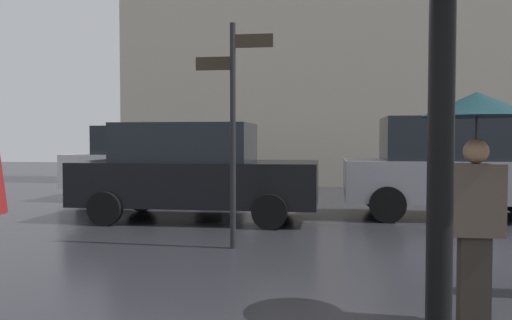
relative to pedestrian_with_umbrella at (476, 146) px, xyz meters
The scene contains 5 objects.
pedestrian_with_umbrella is the anchor object (origin of this frame).
parked_car_left 9.86m from the pedestrian_with_umbrella, 123.37° to the left, with size 4.50×2.07×1.85m.
parked_car_right 6.28m from the pedestrian_with_umbrella, 78.74° to the left, with size 4.30×1.89×1.96m.
parked_car_distant 6.41m from the pedestrian_with_umbrella, 125.29° to the left, with size 4.49×2.05×1.82m.
street_signpost 3.70m from the pedestrian_with_umbrella, 132.75° to the left, with size 1.08×0.08×3.12m.
Camera 1 is at (-0.21, -2.67, 1.52)m, focal length 36.70 mm.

